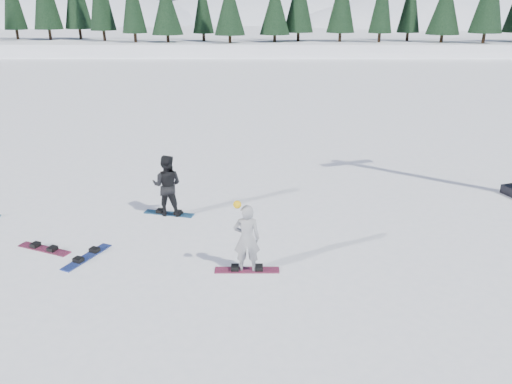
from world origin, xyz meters
TOP-DOWN VIEW (x-y plane):
  - ground at (0.00, 0.00)m, footprint 420.00×420.00m
  - alpine_backdrop at (-11.72, 189.17)m, footprint 412.50×227.00m
  - snowboarder_woman at (2.78, -1.02)m, footprint 0.60×0.41m
  - snowboarder_man at (0.38, 2.31)m, footprint 0.95×0.77m
  - snowboard_woman at (2.78, -1.02)m, footprint 1.50×0.30m
  - snowboard_man at (0.38, 2.31)m, footprint 1.52×0.61m
  - snowboard_loose_b at (-2.38, 0.00)m, footprint 1.49×0.83m
  - snowboard_loose_a at (-1.16, -0.42)m, footprint 0.87×1.48m

SIDE VIEW (x-z plane):
  - alpine_backdrop at x=-11.72m, z-range -40.58..12.62m
  - ground at x=0.00m, z-range 0.00..0.00m
  - snowboard_woman at x=2.78m, z-range 0.00..0.03m
  - snowboard_man at x=0.38m, z-range 0.00..0.03m
  - snowboard_loose_b at x=-2.38m, z-range 0.00..0.03m
  - snowboard_loose_a at x=-1.16m, z-range 0.00..0.03m
  - snowboarder_woman at x=2.78m, z-range -0.06..1.74m
  - snowboarder_man at x=0.38m, z-range 0.00..1.81m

